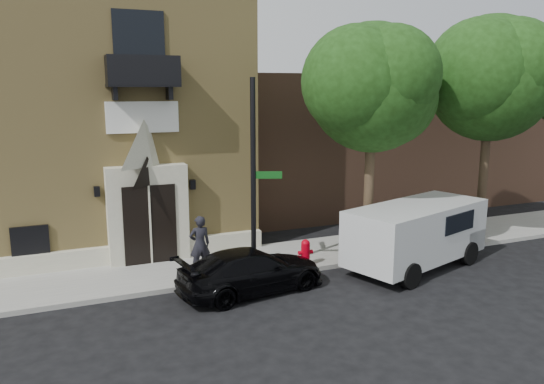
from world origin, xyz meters
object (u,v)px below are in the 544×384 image
at_px(pedestrian_near, 200,244).
at_px(cargo_van, 420,232).
at_px(dumpster, 400,230).
at_px(pedestrian_far, 424,216).
at_px(street_sign, 254,178).
at_px(black_sedan, 252,271).
at_px(fire_hydrant, 305,253).

bearing_deg(pedestrian_near, cargo_van, 164.51).
bearing_deg(dumpster, pedestrian_near, -175.68).
height_order(cargo_van, pedestrian_far, cargo_van).
bearing_deg(pedestrian_near, dumpster, 179.06).
relative_size(street_sign, pedestrian_far, 3.83).
bearing_deg(black_sedan, pedestrian_far, -81.67).
bearing_deg(street_sign, dumpster, 27.70).
bearing_deg(pedestrian_near, street_sign, 156.05).
xyz_separation_m(black_sedan, fire_hydrant, (2.27, 1.10, -0.06)).
bearing_deg(street_sign, black_sedan, -93.03).
xyz_separation_m(black_sedan, pedestrian_near, (-1.04, 1.79, 0.42)).
distance_m(cargo_van, pedestrian_near, 7.16).
bearing_deg(black_sedan, pedestrian_near, 21.46).
bearing_deg(pedestrian_far, dumpster, 120.48).
bearing_deg(fire_hydrant, dumpster, 8.79).
xyz_separation_m(black_sedan, street_sign, (0.51, 1.11, 2.52)).
height_order(street_sign, dumpster, street_sign).
bearing_deg(cargo_van, pedestrian_near, 147.17).
bearing_deg(dumpster, cargo_van, -102.71).
xyz_separation_m(fire_hydrant, pedestrian_near, (-3.32, 0.69, 0.48)).
xyz_separation_m(pedestrian_near, pedestrian_far, (9.14, 0.72, -0.12)).
height_order(cargo_van, dumpster, cargo_van).
bearing_deg(pedestrian_near, pedestrian_far, -176.12).
bearing_deg(street_sign, cargo_van, 9.37).
bearing_deg(dumpster, pedestrian_far, 29.23).
height_order(cargo_van, street_sign, street_sign).
bearing_deg(dumpster, street_sign, -169.29).
relative_size(street_sign, pedestrian_near, 3.30).
distance_m(street_sign, dumpster, 6.43).
xyz_separation_m(dumpster, pedestrian_far, (1.67, 0.76, 0.19)).
relative_size(fire_hydrant, dumpster, 0.47).
bearing_deg(black_sedan, fire_hydrant, -73.08).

